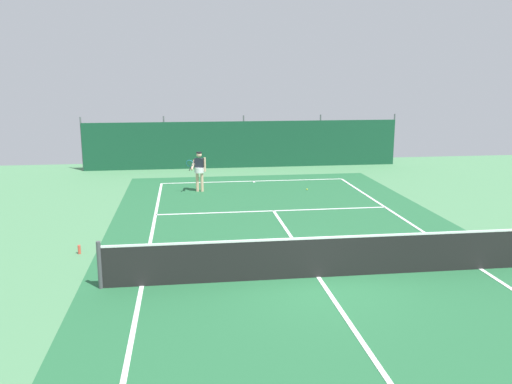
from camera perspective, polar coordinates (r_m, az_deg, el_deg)
name	(u,v)px	position (r m, az deg, el deg)	size (l,w,h in m)	color
ground_plane	(318,277)	(12.90, 6.66, -9.03)	(36.00, 36.00, 0.00)	#4C8456
court_surface	(318,277)	(12.90, 6.66, -9.02)	(11.02, 26.60, 0.01)	#236038
tennis_net	(319,257)	(12.72, 6.72, -6.89)	(10.12, 0.10, 1.10)	black
back_fence	(243,153)	(28.28, -1.41, 4.14)	(16.30, 0.98, 2.70)	#14472D
tennis_player	(199,169)	(22.00, -6.09, 2.51)	(0.82, 0.68, 1.64)	#D8AD8C
tennis_ball_near_player	(307,189)	(22.41, 5.46, 0.28)	(0.07, 0.07, 0.07)	#CCDB33
tennis_ball_midcourt	(309,252)	(14.52, 5.71, -6.41)	(0.07, 0.07, 0.07)	#CCDB33
water_bottle	(79,250)	(15.15, -18.34, -5.85)	(0.08, 0.08, 0.24)	#D84C38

